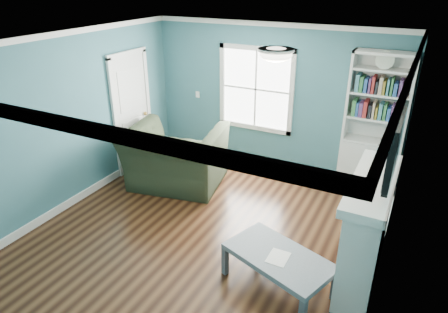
% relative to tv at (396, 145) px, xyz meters
% --- Properties ---
extents(floor, '(5.00, 5.00, 0.00)m').
position_rel_tv_xyz_m(floor, '(-2.20, -0.20, -1.72)').
color(floor, black).
rests_on(floor, ground).
extents(room_walls, '(5.00, 5.00, 5.00)m').
position_rel_tv_xyz_m(room_walls, '(-2.20, -0.20, -0.14)').
color(room_walls, '#376673').
rests_on(room_walls, ground).
extents(trim, '(4.50, 5.00, 2.60)m').
position_rel_tv_xyz_m(trim, '(-2.20, -0.20, -0.49)').
color(trim, white).
rests_on(trim, ground).
extents(window, '(1.40, 0.06, 1.50)m').
position_rel_tv_xyz_m(window, '(-2.50, 2.29, -0.27)').
color(window, white).
rests_on(window, room_walls).
extents(bookshelf, '(0.90, 0.35, 2.31)m').
position_rel_tv_xyz_m(bookshelf, '(-0.43, 2.10, -0.80)').
color(bookshelf, silver).
rests_on(bookshelf, ground).
extents(fireplace, '(0.44, 1.58, 1.30)m').
position_rel_tv_xyz_m(fireplace, '(-0.12, 0.00, -1.09)').
color(fireplace, black).
rests_on(fireplace, ground).
extents(tv, '(0.06, 1.10, 0.65)m').
position_rel_tv_xyz_m(tv, '(0.00, 0.00, 0.00)').
color(tv, black).
rests_on(tv, fireplace).
extents(door, '(0.12, 0.98, 2.17)m').
position_rel_tv_xyz_m(door, '(-4.42, 1.20, -0.65)').
color(door, silver).
rests_on(door, ground).
extents(ceiling_fixture, '(0.38, 0.38, 0.15)m').
position_rel_tv_xyz_m(ceiling_fixture, '(-1.30, -0.10, 0.82)').
color(ceiling_fixture, white).
rests_on(ceiling_fixture, room_walls).
extents(light_switch, '(0.08, 0.01, 0.12)m').
position_rel_tv_xyz_m(light_switch, '(-3.70, 2.28, -0.52)').
color(light_switch, white).
rests_on(light_switch, room_walls).
extents(recliner, '(1.70, 1.28, 1.34)m').
position_rel_tv_xyz_m(recliner, '(-3.35, 0.92, -1.06)').
color(recliner, '#222B1B').
rests_on(recliner, ground).
extents(coffee_table, '(1.35, 1.02, 0.44)m').
position_rel_tv_xyz_m(coffee_table, '(-0.95, -0.62, -1.35)').
color(coffee_table, '#464A54').
rests_on(coffee_table, ground).
extents(paper_sheet, '(0.22, 0.28, 0.00)m').
position_rel_tv_xyz_m(paper_sheet, '(-0.94, -0.66, -1.29)').
color(paper_sheet, white).
rests_on(paper_sheet, coffee_table).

